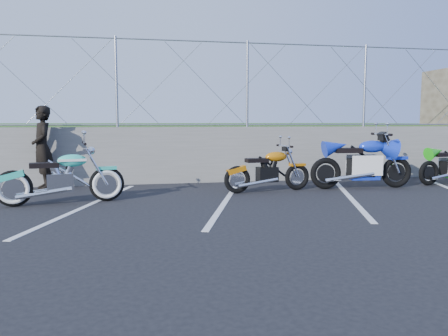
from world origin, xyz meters
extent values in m
plane|color=black|center=(0.00, 0.00, 0.00)|extent=(90.00, 90.00, 0.00)
cube|color=#63635E|center=(0.00, 3.50, 0.65)|extent=(30.00, 0.22, 1.30)
cube|color=#275115|center=(0.00, 13.50, 0.65)|extent=(30.00, 20.00, 1.30)
cylinder|color=gray|center=(0.00, 3.50, 3.25)|extent=(28.00, 0.03, 0.03)
cylinder|color=gray|center=(0.00, 3.50, 1.35)|extent=(28.00, 0.03, 0.03)
cube|color=silver|center=(-2.40, 1.00, 0.00)|extent=(1.49, 4.31, 0.01)
cube|color=silver|center=(0.00, 1.00, 0.00)|extent=(1.49, 4.31, 0.01)
cube|color=silver|center=(2.40, 1.00, 0.00)|extent=(1.49, 4.31, 0.01)
torus|color=black|center=(-3.60, 1.13, 0.31)|extent=(0.63, 0.21, 0.62)
torus|color=black|center=(-2.11, 1.38, 0.31)|extent=(0.63, 0.21, 0.62)
cube|color=silver|center=(-2.87, 1.25, 0.38)|extent=(0.47, 0.33, 0.32)
ellipsoid|color=#33CFB2|center=(-2.67, 1.29, 0.75)|extent=(0.53, 0.31, 0.22)
cube|color=black|center=(-3.11, 1.21, 0.68)|extent=(0.50, 0.30, 0.08)
cube|color=#33CFB2|center=(-2.11, 1.38, 0.60)|extent=(0.38, 0.20, 0.06)
cylinder|color=silver|center=(-2.46, 1.32, 1.05)|extent=(0.14, 0.67, 0.03)
torus|color=black|center=(0.38, 1.77, 0.28)|extent=(0.56, 0.17, 0.55)
torus|color=black|center=(1.70, 1.95, 0.28)|extent=(0.56, 0.17, 0.55)
cube|color=black|center=(1.02, 1.86, 0.36)|extent=(0.44, 0.30, 0.30)
ellipsoid|color=#BD690B|center=(1.21, 1.88, 0.71)|extent=(0.50, 0.28, 0.21)
cube|color=black|center=(0.79, 1.82, 0.65)|extent=(0.47, 0.27, 0.08)
cube|color=#BD690B|center=(1.70, 1.95, 0.53)|extent=(0.35, 0.18, 0.05)
cylinder|color=silver|center=(1.40, 1.91, 0.93)|extent=(0.11, 0.64, 0.02)
torus|color=black|center=(4.82, 2.02, 0.28)|extent=(0.57, 0.20, 0.56)
cube|color=black|center=(5.22, 2.10, 0.68)|extent=(0.50, 0.31, 0.08)
torus|color=black|center=(2.34, 1.96, 0.34)|extent=(0.68, 0.16, 0.67)
torus|color=black|center=(3.92, 1.86, 0.34)|extent=(0.68, 0.16, 0.67)
cube|color=black|center=(3.11, 1.91, 0.45)|extent=(0.53, 0.34, 0.38)
ellipsoid|color=#142FBC|center=(3.35, 1.90, 0.89)|extent=(0.61, 0.31, 0.26)
cube|color=black|center=(2.82, 1.93, 0.82)|extent=(0.57, 0.30, 0.10)
cube|color=#142FBC|center=(3.92, 1.86, 0.65)|extent=(0.43, 0.19, 0.07)
cylinder|color=silver|center=(3.54, 1.88, 1.16)|extent=(0.08, 0.81, 0.03)
imported|color=black|center=(-3.52, 3.04, 0.88)|extent=(0.62, 0.75, 1.76)
camera|label=1|loc=(-1.49, -6.63, 1.43)|focal=35.00mm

